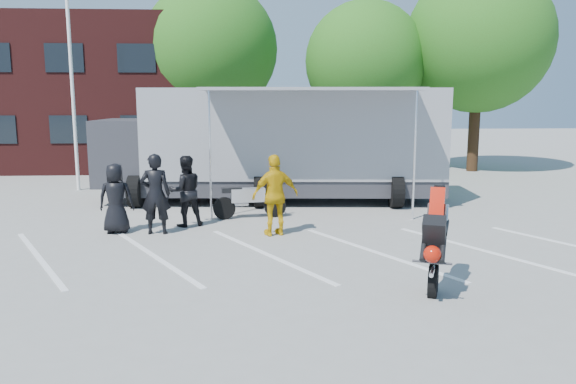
{
  "coord_description": "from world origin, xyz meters",
  "views": [
    {
      "loc": [
        -0.03,
        -10.72,
        3.33
      ],
      "look_at": [
        0.69,
        1.36,
        1.3
      ],
      "focal_mm": 35.0,
      "sensor_mm": 36.0,
      "label": 1
    }
  ],
  "objects": [
    {
      "name": "spectator_leather_b",
      "position": [
        -2.48,
        3.04,
        1.0
      ],
      "size": [
        0.73,
        0.49,
        2.0
      ],
      "primitive_type": "imported",
      "rotation": [
        0.0,
        0.0,
        3.15
      ],
      "color": "black",
      "rests_on": "ground"
    },
    {
      "name": "spectator_hivis",
      "position": [
        0.46,
        2.71,
        1.0
      ],
      "size": [
        1.26,
        0.83,
        1.99
      ],
      "primitive_type": "imported",
      "rotation": [
        0.0,
        0.0,
        3.46
      ],
      "color": "gold",
      "rests_on": "ground"
    },
    {
      "name": "spectator_leather_c",
      "position": [
        -1.85,
        3.86,
        0.93
      ],
      "size": [
        1.08,
        0.96,
        1.86
      ],
      "primitive_type": "imported",
      "rotation": [
        0.0,
        0.0,
        3.47
      ],
      "color": "black",
      "rests_on": "ground"
    },
    {
      "name": "stunt_bike_rider",
      "position": [
        3.21,
        -1.14,
        0.0
      ],
      "size": [
        1.38,
        1.89,
        2.02
      ],
      "primitive_type": null,
      "rotation": [
        0.0,
        0.0,
        -0.38
      ],
      "color": "black",
      "rests_on": "ground"
    },
    {
      "name": "tree_right",
      "position": [
        10.0,
        14.5,
        5.88
      ],
      "size": [
        6.46,
        6.46,
        9.12
      ],
      "color": "#382314",
      "rests_on": "ground"
    },
    {
      "name": "ground",
      "position": [
        0.0,
        0.0,
        0.0
      ],
      "size": [
        100.0,
        100.0,
        0.0
      ],
      "primitive_type": "plane",
      "color": "gray",
      "rests_on": "ground"
    },
    {
      "name": "spectator_leather_a",
      "position": [
        -3.49,
        3.19,
        0.87
      ],
      "size": [
        0.86,
        0.56,
        1.75
      ],
      "primitive_type": "imported",
      "rotation": [
        0.0,
        0.0,
        3.15
      ],
      "color": "black",
      "rests_on": "ground"
    },
    {
      "name": "office_building",
      "position": [
        -10.0,
        18.0,
        3.5
      ],
      "size": [
        18.0,
        8.0,
        7.0
      ],
      "primitive_type": "cube",
      "color": "#421615",
      "rests_on": "ground"
    },
    {
      "name": "parking_bay_lines",
      "position": [
        0.0,
        1.0,
        0.01
      ],
      "size": [
        18.09,
        13.33,
        0.01
      ],
      "primitive_type": "cube",
      "rotation": [
        0.0,
        0.0,
        0.52
      ],
      "color": "white",
      "rests_on": "ground"
    },
    {
      "name": "flagpole",
      "position": [
        -6.24,
        10.0,
        5.05
      ],
      "size": [
        1.61,
        0.12,
        8.0
      ],
      "color": "white",
      "rests_on": "ground"
    },
    {
      "name": "tree_left",
      "position": [
        -2.0,
        16.0,
        5.57
      ],
      "size": [
        6.12,
        6.12,
        8.64
      ],
      "color": "#382314",
      "rests_on": "ground"
    },
    {
      "name": "tree_mid",
      "position": [
        5.0,
        15.0,
        4.94
      ],
      "size": [
        5.44,
        5.44,
        7.68
      ],
      "color": "#382314",
      "rests_on": "ground"
    },
    {
      "name": "transporter_truck",
      "position": [
        0.73,
        7.32,
        0.0
      ],
      "size": [
        11.78,
        6.3,
        3.63
      ],
      "primitive_type": null,
      "rotation": [
        0.0,
        0.0,
        -0.07
      ],
      "color": "gray",
      "rests_on": "ground"
    },
    {
      "name": "parked_motorcycle",
      "position": [
        -0.19,
        4.74,
        0.0
      ],
      "size": [
        2.18,
        1.02,
        1.1
      ],
      "primitive_type": null,
      "rotation": [
        0.0,
        0.0,
        1.73
      ],
      "color": "#BBBBC0",
      "rests_on": "ground"
    }
  ]
}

